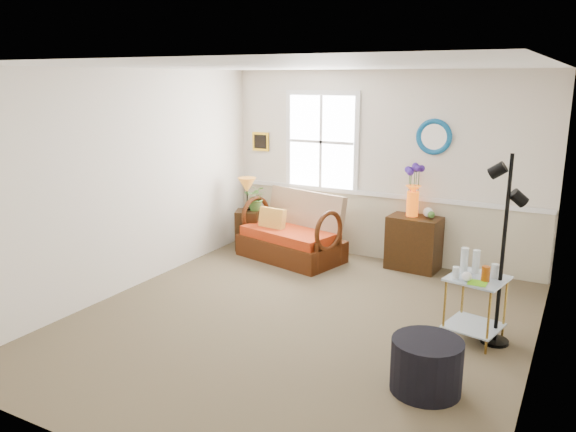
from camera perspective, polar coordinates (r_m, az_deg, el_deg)
The scene contains 19 objects.
floor at distance 5.98m, azimuth 0.92°, elevation -10.76°, with size 4.50×5.00×0.01m, color brown.
ceiling at distance 5.44m, azimuth 1.03°, elevation 14.99°, with size 4.50×5.00×0.01m, color white.
walls at distance 5.57m, azimuth 0.97°, elevation 1.49°, with size 4.51×5.01×2.60m.
wainscot at distance 7.99m, azimuth 9.18°, elevation -1.12°, with size 4.46×0.02×0.90m, color #BCB395.
chair_rail at distance 7.87m, azimuth 9.29°, elevation 2.17°, with size 4.46×0.04×0.06m, color white.
window at distance 8.10m, azimuth 3.42°, elevation 7.53°, with size 1.14×0.06×1.44m, color white, non-canonical shape.
picture at distance 8.59m, azimuth -2.78°, elevation 7.57°, with size 0.28×0.03×0.28m, color gold.
mirror at distance 7.56m, azimuth 14.62°, elevation 7.80°, with size 0.47×0.47×0.07m, color #1B72B5.
loveseat at distance 7.85m, azimuth 0.31°, elevation -1.10°, with size 1.42×0.81×0.93m, color #4A230C, non-canonical shape.
throw_pillow at distance 7.93m, azimuth -1.64°, elevation -0.64°, with size 0.40×0.10×0.40m, color orange, non-canonical shape.
lamp_stand at distance 8.37m, azimuth -4.14°, elevation -1.40°, with size 0.33×0.33×0.59m, color #331A08, non-canonical shape.
table_lamp at distance 8.26m, azimuth -4.18°, elevation 2.22°, with size 0.27×0.27×0.49m, color #BE7121, non-canonical shape.
potted_plant at distance 8.27m, azimuth -3.25°, elevation 1.57°, with size 0.34×0.38×0.29m, color #477831.
cabinet at distance 7.65m, azimuth 12.66°, elevation -2.68°, with size 0.67×0.43×0.71m, color #331A08, non-canonical shape.
flower_vase at distance 7.52m, azimuth 12.60°, elevation 2.54°, with size 0.20×0.20×0.68m, color #DA5209, non-canonical shape.
side_table at distance 5.79m, azimuth 18.44°, elevation -8.94°, with size 0.51×0.51×0.64m, color #A47E31, non-canonical shape.
tabletop_items at distance 5.62m, azimuth 18.52°, elevation -4.76°, with size 0.42×0.42×0.25m, color silver, non-canonical shape.
floor_lamp at distance 5.60m, azimuth 21.00°, elevation -3.42°, with size 0.27×0.27×1.84m, color black, non-canonical shape.
ottoman at distance 4.85m, azimuth 13.88°, elevation -14.52°, with size 0.58×0.58×0.44m, color black.
Camera 1 is at (2.51, -4.82, 2.50)m, focal length 35.00 mm.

